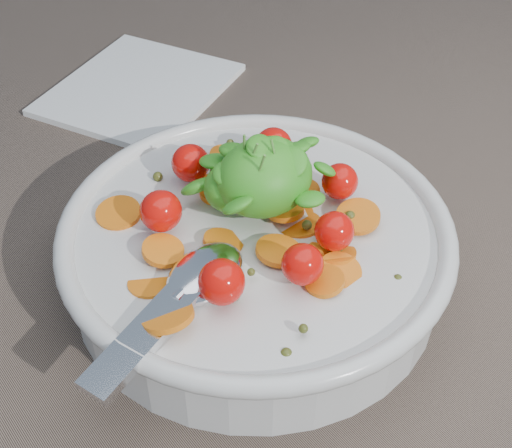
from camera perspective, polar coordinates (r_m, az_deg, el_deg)
ground at (r=0.56m, az=-0.46°, el=-2.82°), size 6.00×6.00×0.00m
bowl at (r=0.52m, az=-0.04°, el=-1.88°), size 0.30×0.28×0.12m
napkin at (r=0.76m, az=-9.33°, el=10.60°), size 0.23×0.22×0.01m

